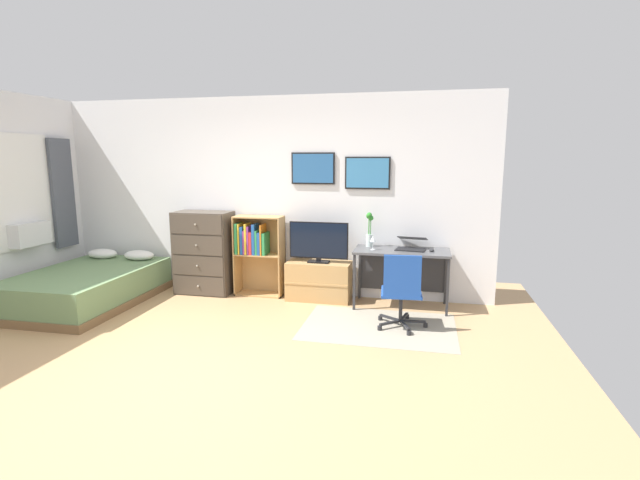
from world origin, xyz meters
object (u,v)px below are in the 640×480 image
Objects in this scene: bed at (88,286)px; bookshelf at (256,248)px; office_chair at (402,289)px; desk at (402,260)px; television at (319,242)px; wine_glass at (373,239)px; laptop at (412,244)px; dresser at (204,253)px; tv_stand at (319,281)px; computer_mouse at (432,250)px; bamboo_vase at (369,230)px.

bookshelf is at bearing 21.96° from bed.
desk is at bearing 88.48° from office_chair.
desk is at bearing 0.74° from television.
wine_glass reaches higher than bed.
bed is at bearing -161.20° from laptop.
dresser reaches higher than bookshelf.
television is (0.90, -0.07, 0.12)m from bookshelf.
laptop is (2.10, -0.04, 0.14)m from bookshelf.
bed is 1.54m from dresser.
television is at bearing 169.47° from wine_glass.
computer_mouse is (1.45, -0.10, 0.50)m from tv_stand.
television is at bearing 138.10° from office_chair.
desk is at bearing 22.58° from wine_glass.
bed is at bearing 174.57° from office_chair.
computer_mouse is at bearing -11.58° from bamboo_vase.
wine_glass reaches higher than office_chair.
office_chair reaches higher than bed.
bamboo_vase is (0.66, 0.09, 0.18)m from television.
laptop reaches higher than desk.
wine_glass reaches higher than desk.
laptop is (4.12, 0.81, 0.58)m from bed.
dresser is 1.04× the size of bookshelf.
bed is 2.23m from bookshelf.
bed is 11.31× the size of wine_glass.
tv_stand is at bearing -174.52° from bamboo_vase.
television is 1.75× the size of bamboo_vase.
wine_glass reaches higher than computer_mouse.
wine_glass is (1.63, -0.21, 0.22)m from bookshelf.
television is at bearing -170.92° from laptop.
tv_stand is 1.14m from desk.
television is 4.37× the size of wine_glass.
bed is 4.68× the size of laptop.
bed is 2.41× the size of tv_stand.
television is at bearing -4.48° from bookshelf.
tv_stand is at bearing 137.40° from office_chair.
wine_glass is at bearing -12.22° from tv_stand.
desk is 0.56m from bamboo_vase.
bed is at bearing -170.82° from computer_mouse.
dresser is 2.33m from bamboo_vase.
computer_mouse is at bearing -1.56° from dresser.
bamboo_vase is at bearing 0.54° from bookshelf.
wine_glass is (2.37, -0.14, 0.30)m from dresser.
wine_glass is (3.65, 0.65, 0.65)m from bed.
office_chair is 1.98× the size of laptop.
laptop is 0.97× the size of bamboo_vase.
computer_mouse is at bearing -14.08° from desk.
computer_mouse is (0.25, -0.11, -0.05)m from laptop.
bed is 2.59× the size of television.
bed is at bearing -166.36° from bamboo_vase.
bamboo_vase reaches higher than bookshelf.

